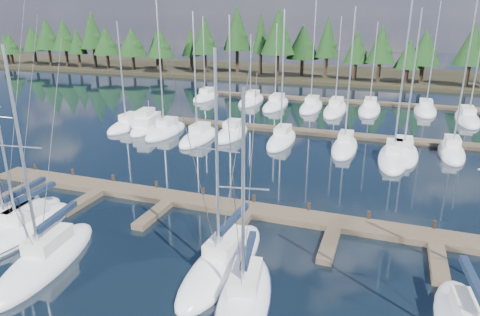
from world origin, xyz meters
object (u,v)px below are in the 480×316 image
at_px(main_dock, 247,213).
at_px(front_sailboat_4, 244,300).
at_px(front_sailboat_1, 24,229).
at_px(front_sailboat_2, 46,260).
at_px(front_sailboat_0, 13,226).
at_px(motor_yacht_left, 147,125).
at_px(front_sailboat_3, 223,262).

xyz_separation_m(main_dock, front_sailboat_4, (2.94, -9.02, 0.07)).
distance_m(front_sailboat_1, front_sailboat_4, 15.68).
bearing_deg(front_sailboat_2, main_dock, 47.45).
relative_size(front_sailboat_2, front_sailboat_4, 1.12).
distance_m(main_dock, front_sailboat_4, 9.49).
relative_size(front_sailboat_0, front_sailboat_1, 1.07).
xyz_separation_m(front_sailboat_4, motor_yacht_left, (-21.84, 27.23, 0.18)).
xyz_separation_m(front_sailboat_0, front_sailboat_1, (0.94, -0.02, -0.00)).
distance_m(front_sailboat_1, front_sailboat_3, 13.39).
bearing_deg(front_sailboat_0, main_dock, 27.39).
bearing_deg(front_sailboat_3, front_sailboat_4, -50.98).
xyz_separation_m(front_sailboat_1, motor_yacht_left, (-6.29, 25.25, 0.16)).
bearing_deg(front_sailboat_4, front_sailboat_2, -178.14).
distance_m(front_sailboat_4, motor_yacht_left, 34.91).
distance_m(front_sailboat_0, front_sailboat_4, 16.61).
distance_m(front_sailboat_3, motor_yacht_left, 31.45).
bearing_deg(front_sailboat_1, front_sailboat_2, -30.65).
height_order(front_sailboat_0, motor_yacht_left, front_sailboat_0).
height_order(front_sailboat_2, front_sailboat_4, front_sailboat_2).
relative_size(front_sailboat_1, front_sailboat_2, 1.10).
height_order(front_sailboat_4, motor_yacht_left, front_sailboat_4).
relative_size(front_sailboat_3, front_sailboat_4, 1.11).
bearing_deg(main_dock, front_sailboat_2, -132.55).
height_order(main_dock, front_sailboat_4, front_sailboat_4).
height_order(front_sailboat_0, front_sailboat_3, front_sailboat_0).
xyz_separation_m(front_sailboat_1, front_sailboat_2, (3.98, -2.36, -0.01)).
bearing_deg(front_sailboat_4, front_sailboat_0, 173.07).
bearing_deg(front_sailboat_3, front_sailboat_0, -177.26).
bearing_deg(front_sailboat_0, front_sailboat_1, -1.12).
height_order(main_dock, front_sailboat_1, front_sailboat_1).
relative_size(front_sailboat_0, front_sailboat_4, 1.32).
distance_m(front_sailboat_2, motor_yacht_left, 29.46).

